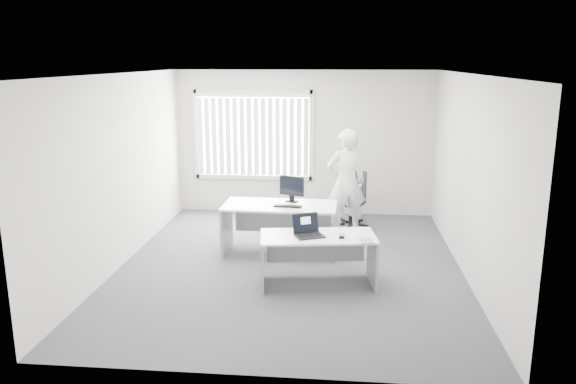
# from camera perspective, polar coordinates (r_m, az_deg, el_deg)

# --- Properties ---
(ground) EXTENTS (6.00, 6.00, 0.00)m
(ground) POSITION_cam_1_polar(r_m,az_deg,el_deg) (8.42, 0.21, -7.50)
(ground) COLOR #56555D
(ground) RESTS_ON ground
(wall_back) EXTENTS (5.00, 0.02, 2.80)m
(wall_back) POSITION_cam_1_polar(r_m,az_deg,el_deg) (10.98, 1.68, 4.99)
(wall_back) COLOR beige
(wall_back) RESTS_ON ground
(wall_front) EXTENTS (5.00, 0.02, 2.80)m
(wall_front) POSITION_cam_1_polar(r_m,az_deg,el_deg) (5.14, -2.87, -4.77)
(wall_front) COLOR beige
(wall_front) RESTS_ON ground
(wall_left) EXTENTS (0.02, 6.00, 2.80)m
(wall_left) POSITION_cam_1_polar(r_m,az_deg,el_deg) (8.62, -16.57, 2.12)
(wall_left) COLOR beige
(wall_left) RESTS_ON ground
(wall_right) EXTENTS (0.02, 6.00, 2.80)m
(wall_right) POSITION_cam_1_polar(r_m,az_deg,el_deg) (8.19, 17.92, 1.45)
(wall_right) COLOR beige
(wall_right) RESTS_ON ground
(ceiling) EXTENTS (5.00, 6.00, 0.02)m
(ceiling) POSITION_cam_1_polar(r_m,az_deg,el_deg) (7.87, 0.23, 11.92)
(ceiling) COLOR silver
(ceiling) RESTS_ON wall_back
(window) EXTENTS (2.32, 0.06, 1.76)m
(window) POSITION_cam_1_polar(r_m,az_deg,el_deg) (11.03, -3.55, 5.79)
(window) COLOR beige
(window) RESTS_ON wall_back
(blinds) EXTENTS (2.20, 0.10, 1.50)m
(blinds) POSITION_cam_1_polar(r_m,az_deg,el_deg) (10.97, -3.60, 5.60)
(blinds) COLOR white
(blinds) RESTS_ON wall_back
(desk_near) EXTENTS (1.62, 0.92, 0.70)m
(desk_near) POSITION_cam_1_polar(r_m,az_deg,el_deg) (7.60, 3.05, -5.83)
(desk_near) COLOR white
(desk_near) RESTS_ON ground
(desk_far) EXTENTS (1.77, 0.85, 0.80)m
(desk_far) POSITION_cam_1_polar(r_m,az_deg,el_deg) (8.76, -0.83, -2.69)
(desk_far) COLOR white
(desk_far) RESTS_ON ground
(office_chair) EXTENTS (0.75, 0.75, 1.00)m
(office_chair) POSITION_cam_1_polar(r_m,az_deg,el_deg) (10.40, 6.48, -1.70)
(office_chair) COLOR black
(office_chair) RESTS_ON ground
(person) EXTENTS (0.77, 0.59, 1.86)m
(person) POSITION_cam_1_polar(r_m,az_deg,el_deg) (9.71, 5.94, 1.00)
(person) COLOR silver
(person) RESTS_ON ground
(laptop) EXTENTS (0.47, 0.45, 0.28)m
(laptop) POSITION_cam_1_polar(r_m,az_deg,el_deg) (7.43, 2.22, -3.52)
(laptop) COLOR black
(laptop) RESTS_ON desk_near
(paper_sheet) EXTENTS (0.31, 0.24, 0.00)m
(paper_sheet) POSITION_cam_1_polar(r_m,az_deg,el_deg) (7.52, 5.74, -4.50)
(paper_sheet) COLOR white
(paper_sheet) RESTS_ON desk_near
(mouse) EXTENTS (0.07, 0.12, 0.05)m
(mouse) POSITION_cam_1_polar(r_m,az_deg,el_deg) (7.46, 5.49, -4.46)
(mouse) COLOR #A6A6A8
(mouse) RESTS_ON paper_sheet
(booklet) EXTENTS (0.20, 0.25, 0.01)m
(booklet) POSITION_cam_1_polar(r_m,az_deg,el_deg) (7.36, 7.98, -4.93)
(booklet) COLOR silver
(booklet) RESTS_ON desk_near
(keyboard) EXTENTS (0.44, 0.19, 0.02)m
(keyboard) POSITION_cam_1_polar(r_m,az_deg,el_deg) (8.57, -0.03, -1.45)
(keyboard) COLOR black
(keyboard) RESTS_ON desk_far
(monitor) EXTENTS (0.43, 0.26, 0.42)m
(monitor) POSITION_cam_1_polar(r_m,az_deg,el_deg) (8.82, 0.39, 0.31)
(monitor) COLOR black
(monitor) RESTS_ON desk_far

